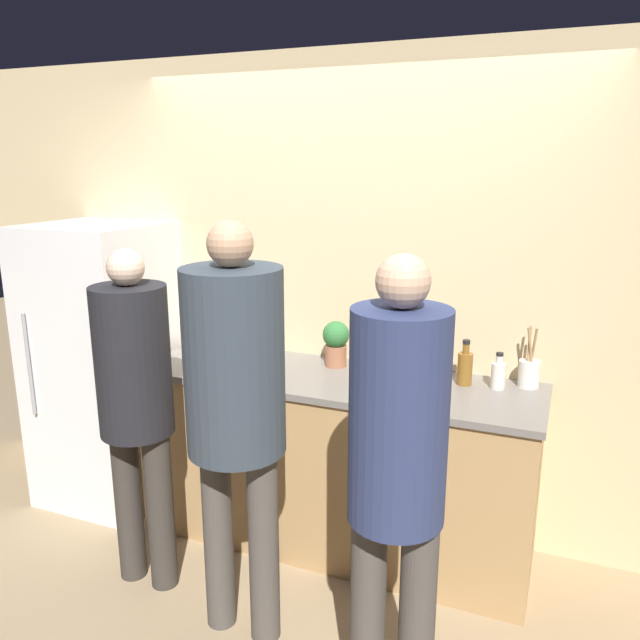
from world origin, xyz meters
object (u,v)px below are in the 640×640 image
Objects in this scene: person_right at (397,466)px; utensil_crock at (529,372)px; refrigerator at (105,364)px; person_center at (235,393)px; person_left at (135,394)px; potted_plant at (336,342)px; fruit_bowl at (397,369)px; bottle_clear at (498,374)px; cup_black at (241,363)px; bottle_amber at (465,367)px.

person_right is 1.25m from utensil_crock.
refrigerator is 1.56m from person_center.
refrigerator is at bearing 139.27° from person_left.
potted_plant is at bearing 50.61° from person_left.
bottle_clear reaches higher than fruit_bowl.
bottle_clear is 2.02× the size of cup_black.
utensil_crock is at bearing 12.42° from cup_black.
cup_black is at bearing 117.99° from person_center.
bottle_clear is at bearing -149.62° from utensil_crock.
person_center reaches higher than person_left.
person_left is 1.28m from fruit_bowl.
bottle_clear is at bearing 2.04° from bottle_amber.
person_center is at bearing -136.90° from utensil_crock.
person_center is at bearing -94.59° from potted_plant.
potted_plant is (-0.70, 0.03, 0.05)m from bottle_amber.
potted_plant is (0.44, 0.26, 0.10)m from cup_black.
person_left is 1.73m from bottle_clear.
fruit_bowl is 0.65m from utensil_crock.
bottle_amber is (2.11, 0.16, 0.20)m from refrigerator.
refrigerator reaches higher than cup_black.
person_center is 1.47m from utensil_crock.
person_left is 0.91× the size of person_center.
person_center is at bearing -135.37° from bottle_clear.
refrigerator is 9.25× the size of bottle_clear.
potted_plant is at bearing 85.41° from person_center.
person_center is 7.32× the size of potted_plant.
person_left reaches higher than bottle_amber.
refrigerator is at bearing -176.51° from fruit_bowl.
bottle_amber is at bearing 87.94° from person_right.
person_right reaches higher than bottle_clear.
person_right is 1.33m from potted_plant.
bottle_clear is (0.16, 0.01, -0.02)m from bottle_amber.
utensil_crock is 1.67× the size of bottle_clear.
utensil_crock is at bearing 43.10° from person_center.
cup_black is (-1.44, -0.32, -0.04)m from utensil_crock.
bottle_amber is 0.70m from potted_plant.
cup_black is at bearing 141.03° from person_right.
refrigerator is at bearing -172.09° from potted_plant.
utensil_crock is 3.38× the size of cup_black.
fruit_bowl is (1.04, 0.74, 0.02)m from person_left.
person_center is (1.34, -0.75, 0.28)m from refrigerator.
bottle_clear is 0.86m from potted_plant.
bottle_amber is at bearing 30.01° from person_left.
person_center is 1.20m from bottle_amber.
potted_plant is (-0.86, 0.03, 0.06)m from bottle_clear.
potted_plant is at bearing 166.40° from fruit_bowl.
cup_black is (-0.36, 0.69, -0.13)m from person_center.
person_center is 7.90× the size of bottle_amber.
bottle_clear is at bearing 10.29° from cup_black.
fruit_bowl is 1.20× the size of utensil_crock.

